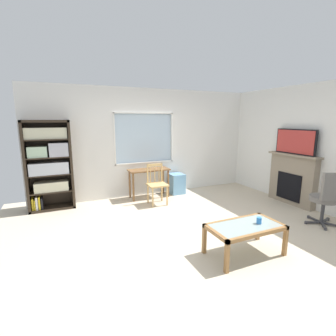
% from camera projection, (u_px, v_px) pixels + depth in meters
% --- Properties ---
extents(ground, '(6.55, 5.70, 0.02)m').
position_uv_depth(ground, '(194.00, 229.00, 4.35)').
color(ground, beige).
extents(wall_back_with_window, '(5.55, 0.15, 2.62)m').
position_uv_depth(wall_back_with_window, '(148.00, 143.00, 6.21)').
color(wall_back_with_window, silver).
rests_on(wall_back_with_window, ground).
extents(wall_right, '(0.12, 4.90, 2.62)m').
position_uv_depth(wall_right, '(312.00, 147.00, 5.23)').
color(wall_right, silver).
rests_on(wall_right, ground).
extents(bookshelf, '(0.90, 0.38, 1.87)m').
position_uv_depth(bookshelf, '(49.00, 163.00, 5.14)').
color(bookshelf, '#2D2319').
rests_on(bookshelf, ground).
extents(desk_under_window, '(0.98, 0.41, 0.70)m').
position_uv_depth(desk_under_window, '(149.00, 174.00, 5.99)').
color(desk_under_window, brown).
rests_on(desk_under_window, ground).
extents(wooden_chair, '(0.43, 0.41, 0.90)m').
position_uv_depth(wooden_chair, '(157.00, 184.00, 5.55)').
color(wooden_chair, tan).
rests_on(wooden_chair, ground).
extents(plastic_drawer_unit, '(0.35, 0.40, 0.51)m').
position_uv_depth(plastic_drawer_unit, '(176.00, 183.00, 6.40)').
color(plastic_drawer_unit, '#72ADDB').
rests_on(plastic_drawer_unit, ground).
extents(fireplace, '(0.26, 1.21, 1.13)m').
position_uv_depth(fireplace, '(292.00, 179.00, 5.56)').
color(fireplace, gray).
rests_on(fireplace, ground).
extents(tv, '(0.06, 0.97, 0.55)m').
position_uv_depth(tv, '(295.00, 142.00, 5.39)').
color(tv, black).
rests_on(tv, fireplace).
extents(office_chair, '(0.59, 0.62, 1.00)m').
position_uv_depth(office_chair, '(328.00, 196.00, 4.35)').
color(office_chair, slate).
rests_on(office_chair, ground).
extents(coffee_table, '(1.05, 0.57, 0.44)m').
position_uv_depth(coffee_table, '(245.00, 229.00, 3.46)').
color(coffee_table, '#8C9E99').
rests_on(coffee_table, ground).
extents(sippy_cup, '(0.07, 0.07, 0.09)m').
position_uv_depth(sippy_cup, '(259.00, 220.00, 3.49)').
color(sippy_cup, '#337FD6').
rests_on(sippy_cup, coffee_table).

